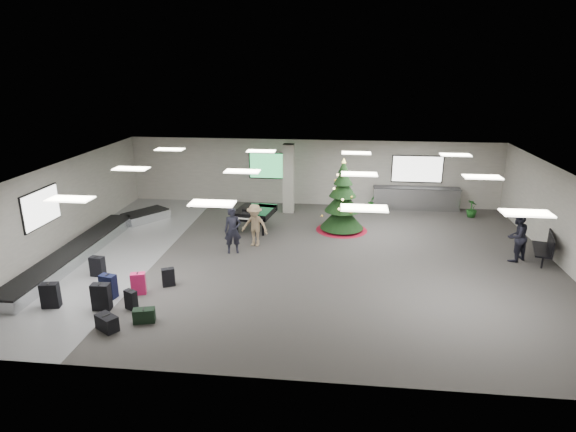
# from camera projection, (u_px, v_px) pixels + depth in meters

# --- Properties ---
(ground) EXTENTS (18.00, 18.00, 0.00)m
(ground) POSITION_uv_depth(u_px,v_px,m) (299.00, 258.00, 17.31)
(ground) COLOR #3B3836
(ground) RESTS_ON ground
(room_envelope) EXTENTS (18.02, 14.02, 3.21)m
(room_envelope) POSITION_uv_depth(u_px,v_px,m) (291.00, 190.00, 17.28)
(room_envelope) COLOR #9E9A90
(room_envelope) RESTS_ON ground
(baggage_carousel) EXTENTS (2.28, 9.71, 0.43)m
(baggage_carousel) POSITION_uv_depth(u_px,v_px,m) (91.00, 245.00, 17.99)
(baggage_carousel) COLOR silver
(baggage_carousel) RESTS_ON ground
(service_counter) EXTENTS (4.05, 0.65, 1.08)m
(service_counter) POSITION_uv_depth(u_px,v_px,m) (416.00, 198.00, 22.93)
(service_counter) COLOR silver
(service_counter) RESTS_ON ground
(suitcase_0) EXTENTS (0.52, 0.31, 0.81)m
(suitcase_0) POSITION_uv_depth(u_px,v_px,m) (101.00, 297.00, 13.59)
(suitcase_0) COLOR black
(suitcase_0) RESTS_ON ground
(suitcase_1) EXTENTS (0.42, 0.35, 0.59)m
(suitcase_1) POSITION_uv_depth(u_px,v_px,m) (131.00, 300.00, 13.64)
(suitcase_1) COLOR black
(suitcase_1) RESTS_ON ground
(pink_suitcase) EXTENTS (0.49, 0.36, 0.70)m
(pink_suitcase) POSITION_uv_depth(u_px,v_px,m) (138.00, 284.00, 14.52)
(pink_suitcase) COLOR #DB1C5C
(pink_suitcase) RESTS_ON ground
(suitcase_3) EXTENTS (0.44, 0.37, 0.60)m
(suitcase_3) POSITION_uv_depth(u_px,v_px,m) (168.00, 277.00, 15.07)
(suitcase_3) COLOR black
(suitcase_3) RESTS_ON ground
(navy_suitcase) EXTENTS (0.52, 0.37, 0.74)m
(navy_suitcase) POSITION_uv_depth(u_px,v_px,m) (109.00, 286.00, 14.30)
(navy_suitcase) COLOR black
(navy_suitcase) RESTS_ON ground
(suitcase_5) EXTENTS (0.54, 0.36, 0.76)m
(suitcase_5) POSITION_uv_depth(u_px,v_px,m) (50.00, 295.00, 13.72)
(suitcase_5) COLOR black
(suitcase_5) RESTS_ON ground
(green_duffel) EXTENTS (0.63, 0.43, 0.40)m
(green_duffel) POSITION_uv_depth(u_px,v_px,m) (144.00, 315.00, 12.99)
(green_duffel) COLOR black
(green_duffel) RESTS_ON ground
(suitcase_8) EXTENTS (0.48, 0.31, 0.69)m
(suitcase_8) POSITION_uv_depth(u_px,v_px,m) (98.00, 266.00, 15.76)
(suitcase_8) COLOR black
(suitcase_8) RESTS_ON ground
(black_duffel) EXTENTS (0.71, 0.63, 0.43)m
(black_duffel) POSITION_uv_depth(u_px,v_px,m) (107.00, 323.00, 12.60)
(black_duffel) COLOR black
(black_duffel) RESTS_ON ground
(christmas_tree) EXTENTS (2.15, 2.15, 3.07)m
(christmas_tree) POSITION_uv_depth(u_px,v_px,m) (342.00, 206.00, 19.90)
(christmas_tree) COLOR maroon
(christmas_tree) RESTS_ON ground
(grand_piano) EXTENTS (1.67, 2.02, 1.05)m
(grand_piano) POSITION_uv_depth(u_px,v_px,m) (254.00, 213.00, 20.02)
(grand_piano) COLOR black
(grand_piano) RESTS_ON ground
(bench) EXTENTS (0.98, 1.69, 1.02)m
(bench) POSITION_uv_depth(u_px,v_px,m) (546.00, 246.00, 16.83)
(bench) COLOR black
(bench) RESTS_ON ground
(traveler_a) EXTENTS (0.72, 0.56, 1.73)m
(traveler_a) POSITION_uv_depth(u_px,v_px,m) (233.00, 230.00, 17.56)
(traveler_a) COLOR black
(traveler_a) RESTS_ON ground
(traveler_b) EXTENTS (1.18, 0.85, 1.64)m
(traveler_b) POSITION_uv_depth(u_px,v_px,m) (255.00, 225.00, 18.26)
(traveler_b) COLOR #9B8160
(traveler_b) RESTS_ON ground
(traveler_bench) EXTENTS (1.11, 1.07, 1.81)m
(traveler_bench) POSITION_uv_depth(u_px,v_px,m) (517.00, 236.00, 16.83)
(traveler_bench) COLOR black
(traveler_bench) RESTS_ON ground
(potted_plant_left) EXTENTS (0.50, 0.52, 0.73)m
(potted_plant_left) POSITION_uv_depth(u_px,v_px,m) (372.00, 201.00, 23.05)
(potted_plant_left) COLOR #133C14
(potted_plant_left) RESTS_ON ground
(potted_plant_right) EXTENTS (0.63, 0.63, 0.81)m
(potted_plant_right) POSITION_uv_depth(u_px,v_px,m) (472.00, 209.00, 21.79)
(potted_plant_right) COLOR #133C14
(potted_plant_right) RESTS_ON ground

